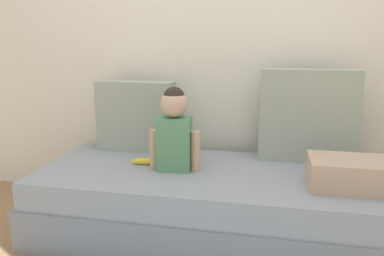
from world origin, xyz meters
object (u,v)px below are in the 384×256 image
object	(u,v)px
couch	(209,203)
throw_pillow_left	(136,116)
banana	(145,161)
folded_blanket	(349,173)
toddler	(174,130)
throw_pillow_right	(307,116)

from	to	relation	value
couch	throw_pillow_left	xyz separation A→B (m)	(-0.56, 0.33, 0.44)
couch	throw_pillow_left	distance (m)	0.79
throw_pillow_left	banana	size ratio (longest dim) A/B	3.09
throw_pillow_left	folded_blanket	distance (m)	1.38
toddler	banana	world-z (taller)	toddler
toddler	folded_blanket	size ratio (longest dim) A/B	1.21
toddler	throw_pillow_right	bearing A→B (deg)	23.96
throw_pillow_left	banana	world-z (taller)	throw_pillow_left
banana	throw_pillow_left	bearing A→B (deg)	117.72
couch	throw_pillow_right	world-z (taller)	throw_pillow_right
throw_pillow_left	folded_blanket	xyz separation A→B (m)	(1.30, -0.44, -0.16)
couch	folded_blanket	bearing A→B (deg)	-8.32
throw_pillow_left	throw_pillow_right	bearing A→B (deg)	0.00
toddler	couch	bearing A→B (deg)	2.06
couch	banana	bearing A→B (deg)	175.63
throw_pillow_right	toddler	xyz separation A→B (m)	(-0.77, -0.34, -0.05)
toddler	banana	xyz separation A→B (m)	(-0.20, 0.04, -0.22)
couch	banana	world-z (taller)	banana
couch	folded_blanket	distance (m)	0.80
couch	folded_blanket	size ratio (longest dim) A/B	5.10
throw_pillow_left	throw_pillow_right	xyz separation A→B (m)	(1.12, 0.00, 0.05)
banana	folded_blanket	distance (m)	1.15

